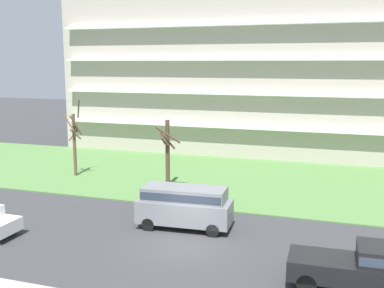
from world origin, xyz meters
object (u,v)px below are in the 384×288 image
object	(u,v)px
van_gray_center_right	(184,204)
tree_left	(167,152)
pickup_black_center_left	(362,267)
tree_far_left	(75,140)

from	to	relation	value
van_gray_center_right	tree_left	bearing A→B (deg)	-65.71
tree_left	pickup_black_center_left	size ratio (longest dim) A/B	0.92
tree_left	van_gray_center_right	world-z (taller)	tree_left
tree_far_left	tree_left	xyz separation A→B (m)	(8.36, -0.88, -0.27)
pickup_black_center_left	van_gray_center_right	xyz separation A→B (m)	(-9.20, 4.49, 0.38)
tree_far_left	van_gray_center_right	world-z (taller)	tree_far_left
tree_left	van_gray_center_right	bearing A→B (deg)	-62.40
tree_left	van_gray_center_right	distance (m)	8.68
tree_left	van_gray_center_right	xyz separation A→B (m)	(3.98, -7.61, -1.32)
tree_far_left	tree_left	world-z (taller)	tree_far_left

